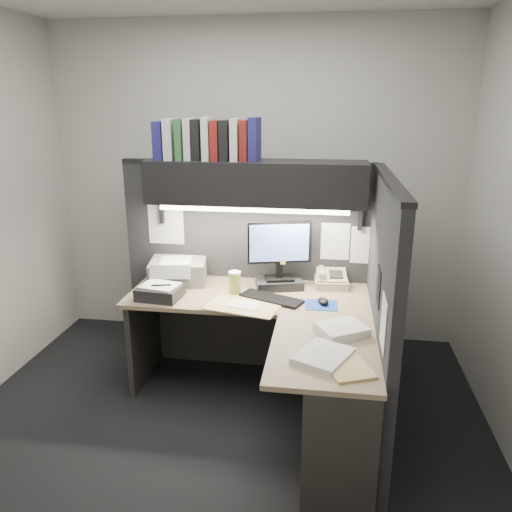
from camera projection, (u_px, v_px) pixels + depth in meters
name	position (u px, v px, depth m)	size (l,w,h in m)	color
floor	(220.00, 428.00, 3.26)	(3.50, 3.50, 0.00)	black
wall_back	(254.00, 186.00, 4.28)	(3.50, 0.04, 2.70)	#B8B6AF
wall_front	(98.00, 348.00, 1.44)	(3.50, 0.04, 2.70)	#B8B6AF
partition_back	(247.00, 268.00, 3.90)	(1.90, 0.06, 1.60)	black
partition_right	(380.00, 313.00, 3.06)	(0.06, 1.50, 1.60)	black
desk	(286.00, 373.00, 3.07)	(1.70, 1.53, 0.73)	#8E785A
overhead_shelf	(256.00, 182.00, 3.51)	(1.55, 0.34, 0.30)	black
task_light_tube	(253.00, 210.00, 3.43)	(0.04, 0.04, 1.32)	white
monitor	(279.00, 262.00, 3.62)	(0.46, 0.28, 0.50)	black
keyboard	(271.00, 298.00, 3.44)	(0.44, 0.15, 0.02)	black
mousepad	(321.00, 305.00, 3.35)	(0.22, 0.20, 0.00)	navy
mouse	(323.00, 301.00, 3.36)	(0.07, 0.11, 0.04)	black
telephone	(331.00, 280.00, 3.70)	(0.24, 0.25, 0.10)	tan
coffee_cup	(235.00, 284.00, 3.53)	(0.08, 0.08, 0.16)	#B0BD4B
printer	(179.00, 271.00, 3.79)	(0.41, 0.35, 0.17)	gray
notebook_stack	(160.00, 292.00, 3.47)	(0.29, 0.24, 0.09)	black
open_folder	(244.00, 305.00, 3.34)	(0.48, 0.31, 0.01)	#D0B675
paper_stack_a	(342.00, 330.00, 2.94)	(0.27, 0.22, 0.05)	white
paper_stack_b	(323.00, 356.00, 2.65)	(0.24, 0.30, 0.03)	white
manila_stack	(347.00, 368.00, 2.55)	(0.21, 0.27, 0.02)	#D0B675
binder_row	(208.00, 140.00, 3.48)	(0.73, 0.26, 0.29)	navy
pinned_papers	(294.00, 252.00, 3.42)	(1.76, 1.31, 0.51)	white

